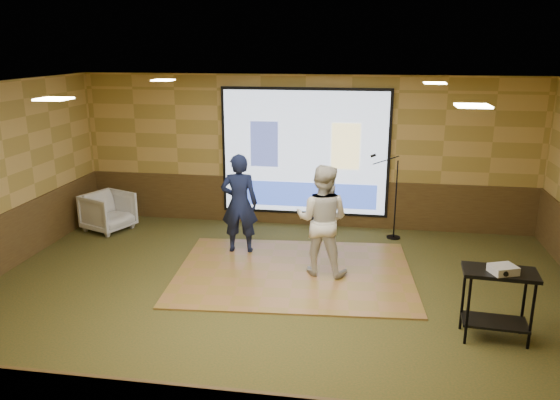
% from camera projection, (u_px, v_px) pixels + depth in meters
% --- Properties ---
extents(ground, '(9.00, 9.00, 0.00)m').
position_uv_depth(ground, '(276.00, 300.00, 7.86)').
color(ground, '#2C3A1A').
rests_on(ground, ground).
extents(room_shell, '(9.04, 7.04, 3.02)m').
position_uv_depth(room_shell, '(275.00, 157.00, 7.28)').
color(room_shell, tan).
rests_on(room_shell, ground).
extents(wainscot_back, '(9.00, 0.04, 0.95)m').
position_uv_depth(wainscot_back, '(304.00, 202.00, 11.03)').
color(wainscot_back, '#442D16').
rests_on(wainscot_back, ground).
extents(projector_screen, '(3.32, 0.06, 2.52)m').
position_uv_depth(projector_screen, '(305.00, 154.00, 10.71)').
color(projector_screen, black).
rests_on(projector_screen, room_shell).
extents(downlight_nw, '(0.32, 0.32, 0.02)m').
position_uv_depth(downlight_nw, '(163.00, 80.00, 9.08)').
color(downlight_nw, '#FFEDBF').
rests_on(downlight_nw, room_shell).
extents(downlight_ne, '(0.32, 0.32, 0.02)m').
position_uv_depth(downlight_ne, '(435.00, 83.00, 8.41)').
color(downlight_ne, '#FFEDBF').
rests_on(downlight_ne, room_shell).
extents(downlight_sw, '(0.32, 0.32, 0.02)m').
position_uv_depth(downlight_sw, '(54.00, 99.00, 5.95)').
color(downlight_sw, '#FFEDBF').
rests_on(downlight_sw, room_shell).
extents(downlight_se, '(0.32, 0.32, 0.02)m').
position_uv_depth(downlight_se, '(473.00, 106.00, 5.28)').
color(downlight_se, '#FFEDBF').
rests_on(downlight_se, room_shell).
extents(dance_floor, '(3.95, 3.12, 0.03)m').
position_uv_depth(dance_floor, '(294.00, 272.00, 8.77)').
color(dance_floor, olive).
rests_on(dance_floor, ground).
extents(player_left, '(0.68, 0.48, 1.74)m').
position_uv_depth(player_left, '(239.00, 203.00, 9.43)').
color(player_left, '#131A3C').
rests_on(player_left, dance_floor).
extents(player_right, '(0.96, 0.80, 1.76)m').
position_uv_depth(player_right, '(322.00, 220.00, 8.50)').
color(player_right, silver).
rests_on(player_right, dance_floor).
extents(av_table, '(0.87, 0.46, 0.92)m').
position_uv_depth(av_table, '(498.00, 292.00, 6.65)').
color(av_table, black).
rests_on(av_table, ground).
extents(projector, '(0.36, 0.33, 0.10)m').
position_uv_depth(projector, '(503.00, 269.00, 6.49)').
color(projector, silver).
rests_on(projector, av_table).
extents(mic_stand, '(0.63, 0.26, 1.62)m').
position_uv_depth(mic_stand, '(392.00, 213.00, 10.25)').
color(mic_stand, black).
rests_on(mic_stand, ground).
extents(banquet_chair, '(1.08, 1.06, 0.75)m').
position_uv_depth(banquet_chair, '(108.00, 212.00, 10.72)').
color(banquet_chair, gray).
rests_on(banquet_chair, ground).
extents(duffel_bag, '(0.46, 0.36, 0.25)m').
position_uv_depth(duffel_bag, '(323.00, 223.00, 10.82)').
color(duffel_bag, black).
rests_on(duffel_bag, ground).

